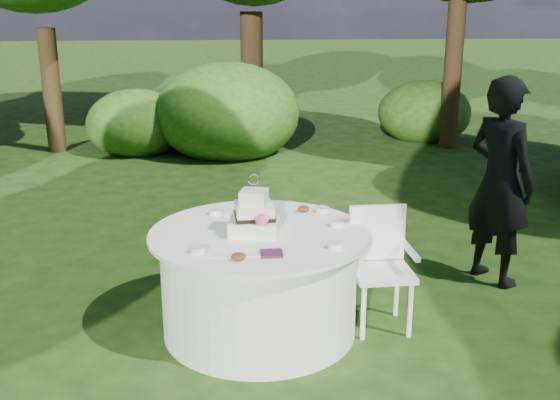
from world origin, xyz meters
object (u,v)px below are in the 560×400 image
at_px(napkins, 271,254).
at_px(guest, 500,182).
at_px(chair, 380,258).
at_px(table, 259,281).
at_px(cake, 254,217).

relative_size(napkins, guest, 0.08).
xyz_separation_m(napkins, chair, (0.84, 0.50, -0.26)).
xyz_separation_m(table, chair, (0.89, 0.05, 0.13)).
xyz_separation_m(guest, table, (-2.07, -0.76, -0.50)).
relative_size(guest, chair, 1.99).
relative_size(napkins, chair, 0.16).
distance_m(guest, table, 2.26).
relative_size(guest, cake, 4.10).
bearing_deg(cake, napkins, -78.79).
height_order(guest, cake, guest).
height_order(cake, chair, cake).
bearing_deg(napkins, chair, 31.05).
bearing_deg(table, napkins, -82.77).
bearing_deg(chair, napkins, -148.95).
bearing_deg(chair, guest, 31.06).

